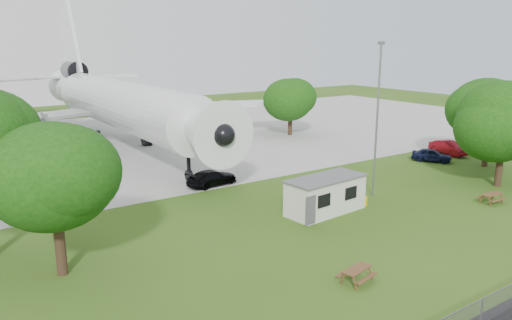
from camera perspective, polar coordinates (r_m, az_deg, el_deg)
ground at (r=31.71m, az=11.33°, el=-9.40°), size 160.00×160.00×0.00m
concrete_apron at (r=63.07m, az=-14.08°, el=2.01°), size 120.00×46.00×0.03m
airliner at (r=59.59m, az=-15.44°, el=6.39°), size 46.36×47.73×17.69m
site_cabin at (r=36.52m, az=7.95°, el=-3.96°), size 6.85×3.22×2.62m
picnic_west at (r=27.15m, az=11.43°, el=-13.50°), size 2.08×1.85×0.76m
picnic_east at (r=42.51m, az=25.28°, el=-4.49°), size 1.85×1.56×0.76m
fence at (r=26.71m, az=26.54°, el=-15.24°), size 58.00×0.04×1.30m
lamp_mast at (r=39.97m, az=13.65°, el=4.23°), size 0.16×0.16×12.00m
tree_west_small at (r=27.48m, az=-22.18°, el=-1.48°), size 6.68×6.68×8.93m
tree_east_front at (r=46.58m, az=26.49°, el=3.50°), size 7.48×7.48×8.97m
tree_east_back at (r=53.52m, az=25.21°, el=5.09°), size 7.51×7.51×9.28m
tree_far_apron at (r=65.18m, az=3.96°, el=6.77°), size 6.85×6.85×7.96m
car_ne_hatch at (r=54.37m, az=19.43°, el=0.52°), size 3.39×4.15×1.33m
car_ne_sedan at (r=58.43m, az=21.15°, el=1.32°), size 2.24×4.69×1.48m
car_apron_van at (r=43.03m, az=-5.06°, el=-2.05°), size 4.94×2.66×1.36m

